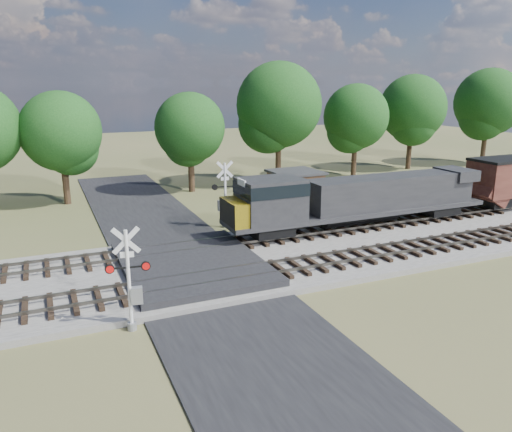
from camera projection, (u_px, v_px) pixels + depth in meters
name	position (u px, v px, depth m)	size (l,w,h in m)	color
ground	(195.00, 274.00, 25.93)	(160.00, 160.00, 0.00)	#49522C
ballast_bed	(351.00, 245.00, 30.18)	(140.00, 10.00, 0.30)	gray
road	(195.00, 274.00, 25.92)	(7.00, 60.00, 0.08)	black
crossing_panel	(192.00, 265.00, 26.29)	(7.00, 9.00, 0.62)	#262628
track_near	(265.00, 271.00, 25.25)	(140.00, 2.60, 0.33)	black
track_far	(230.00, 243.00, 29.68)	(140.00, 2.60, 0.33)	black
crossing_signal_near	(132.00, 288.00, 19.66)	(1.74, 0.42, 4.33)	silver
crossing_signal_far	(224.00, 200.00, 33.94)	(1.85, 0.41, 4.60)	silver
equipment_shed	(295.00, 187.00, 41.22)	(4.03, 4.03, 2.65)	#49301F
treeline	(221.00, 115.00, 45.61)	(79.34, 11.11, 11.67)	black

